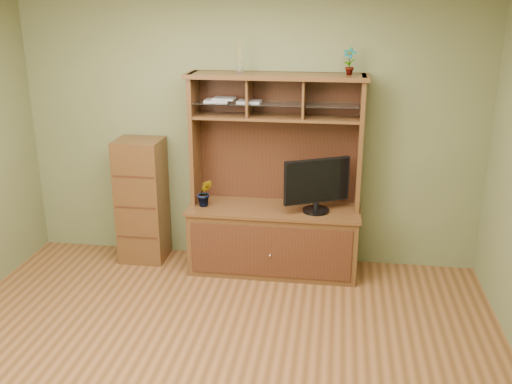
# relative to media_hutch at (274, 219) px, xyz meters

# --- Properties ---
(room) EXTENTS (4.54, 4.04, 2.74)m
(room) POSITION_rel_media_hutch_xyz_m (-0.28, -1.73, 0.83)
(room) COLOR brown
(room) RESTS_ON ground
(media_hutch) EXTENTS (1.66, 0.61, 1.90)m
(media_hutch) POSITION_rel_media_hutch_xyz_m (0.00, 0.00, 0.00)
(media_hutch) COLOR #422613
(media_hutch) RESTS_ON room
(monitor) EXTENTS (0.59, 0.34, 0.51)m
(monitor) POSITION_rel_media_hutch_xyz_m (0.40, -0.08, 0.40)
(monitor) COLOR black
(monitor) RESTS_ON media_hutch
(orchid_plant) EXTENTS (0.17, 0.15, 0.27)m
(orchid_plant) POSITION_rel_media_hutch_xyz_m (-0.66, -0.08, 0.26)
(orchid_plant) COLOR #26581E
(orchid_plant) RESTS_ON media_hutch
(top_plant) EXTENTS (0.15, 0.12, 0.24)m
(top_plant) POSITION_rel_media_hutch_xyz_m (0.64, 0.08, 1.50)
(top_plant) COLOR #2A6523
(top_plant) RESTS_ON media_hutch
(reed_diffuser) EXTENTS (0.06, 0.06, 0.29)m
(reed_diffuser) POSITION_rel_media_hutch_xyz_m (-0.34, 0.08, 1.49)
(reed_diffuser) COLOR silver
(reed_diffuser) RESTS_ON media_hutch
(magazines) EXTENTS (0.53, 0.18, 0.04)m
(magazines) POSITION_rel_media_hutch_xyz_m (-0.44, 0.08, 1.13)
(magazines) COLOR #A1A2A6
(magazines) RESTS_ON media_hutch
(side_cabinet) EXTENTS (0.45, 0.41, 1.25)m
(side_cabinet) POSITION_rel_media_hutch_xyz_m (-1.34, 0.05, 0.10)
(side_cabinet) COLOR #422613
(side_cabinet) RESTS_ON room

